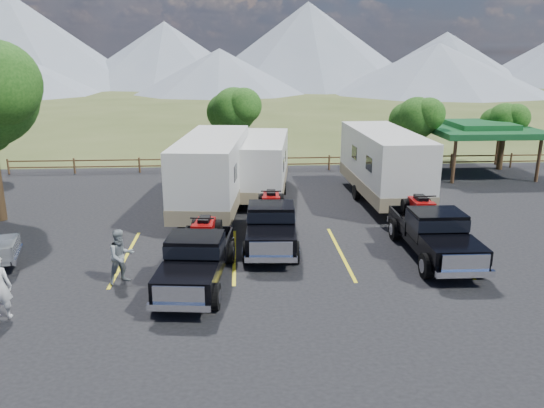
{
  "coord_description": "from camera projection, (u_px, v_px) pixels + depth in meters",
  "views": [
    {
      "loc": [
        -1.76,
        -14.51,
        7.32
      ],
      "look_at": [
        -0.5,
        5.37,
        1.6
      ],
      "focal_mm": 35.0,
      "sensor_mm": 36.0,
      "label": 1
    }
  ],
  "objects": [
    {
      "name": "ground",
      "position": [
        300.0,
        303.0,
        16.04
      ],
      "size": [
        320.0,
        320.0,
        0.0
      ],
      "primitive_type": "plane",
      "color": "#3E4D20",
      "rests_on": "ground"
    },
    {
      "name": "asphalt_lot",
      "position": [
        290.0,
        264.0,
        18.92
      ],
      "size": [
        44.0,
        34.0,
        0.04
      ],
      "primitive_type": "cube",
      "color": "black",
      "rests_on": "ground"
    },
    {
      "name": "stall_lines",
      "position": [
        288.0,
        254.0,
        19.87
      ],
      "size": [
        12.12,
        5.5,
        0.01
      ],
      "color": "yellow",
      "rests_on": "asphalt_lot"
    },
    {
      "name": "tree_ne_a",
      "position": [
        416.0,
        118.0,
        31.95
      ],
      "size": [
        3.11,
        2.92,
        4.76
      ],
      "color": "black",
      "rests_on": "ground"
    },
    {
      "name": "tree_ne_b",
      "position": [
        504.0,
        121.0,
        33.37
      ],
      "size": [
        2.77,
        2.59,
        4.27
      ],
      "color": "black",
      "rests_on": "ground"
    },
    {
      "name": "tree_north",
      "position": [
        234.0,
        110.0,
        33.1
      ],
      "size": [
        3.46,
        3.24,
        5.25
      ],
      "color": "black",
      "rests_on": "ground"
    },
    {
      "name": "rail_fence",
      "position": [
        298.0,
        162.0,
        33.75
      ],
      "size": [
        36.12,
        0.12,
        1.0
      ],
      "color": "#4E3321",
      "rests_on": "ground"
    },
    {
      "name": "pavilion",
      "position": [
        480.0,
        129.0,
        32.37
      ],
      "size": [
        6.2,
        6.2,
        3.22
      ],
      "color": "#4E3321",
      "rests_on": "ground"
    },
    {
      "name": "mountain_range",
      "position": [
        210.0,
        50.0,
        115.07
      ],
      "size": [
        209.0,
        71.0,
        20.0
      ],
      "color": "gray",
      "rests_on": "ground"
    },
    {
      "name": "rig_left",
      "position": [
        197.0,
        256.0,
        17.2
      ],
      "size": [
        2.45,
        5.77,
        1.87
      ],
      "rotation": [
        0.0,
        0.0,
        -0.11
      ],
      "color": "black",
      "rests_on": "asphalt_lot"
    },
    {
      "name": "rig_center",
      "position": [
        271.0,
        222.0,
        20.59
      ],
      "size": [
        2.28,
        5.77,
        1.89
      ],
      "rotation": [
        0.0,
        0.0,
        -0.06
      ],
      "color": "black",
      "rests_on": "asphalt_lot"
    },
    {
      "name": "rig_right",
      "position": [
        433.0,
        231.0,
        19.47
      ],
      "size": [
        2.15,
        5.96,
        1.98
      ],
      "rotation": [
        0.0,
        0.0,
        -0.01
      ],
      "color": "black",
      "rests_on": "asphalt_lot"
    },
    {
      "name": "trailer_left",
      "position": [
        212.0,
        173.0,
        24.59
      ],
      "size": [
        3.54,
        10.28,
        3.55
      ],
      "rotation": [
        0.0,
        0.0,
        -0.11
      ],
      "color": "silver",
      "rests_on": "asphalt_lot"
    },
    {
      "name": "trailer_center",
      "position": [
        263.0,
        166.0,
        27.46
      ],
      "size": [
        3.18,
        8.89,
        3.07
      ],
      "rotation": [
        0.0,
        0.0,
        -0.13
      ],
      "color": "silver",
      "rests_on": "asphalt_lot"
    },
    {
      "name": "trailer_right",
      "position": [
        383.0,
        165.0,
        26.48
      ],
      "size": [
        2.82,
        10.15,
        3.53
      ],
      "rotation": [
        0.0,
        0.0,
        0.02
      ],
      "color": "silver",
      "rests_on": "asphalt_lot"
    },
    {
      "name": "person_b",
      "position": [
        121.0,
        256.0,
        17.16
      ],
      "size": [
        1.12,
        1.08,
        1.82
      ],
      "primitive_type": "imported",
      "rotation": [
        0.0,
        0.0,
        0.62
      ],
      "color": "gray",
      "rests_on": "asphalt_lot"
    }
  ]
}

